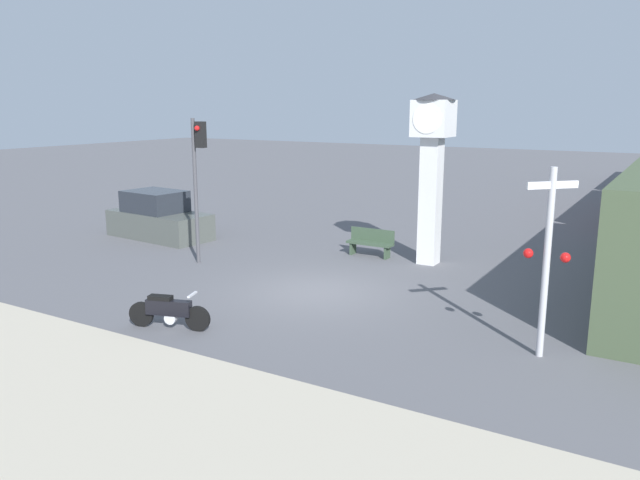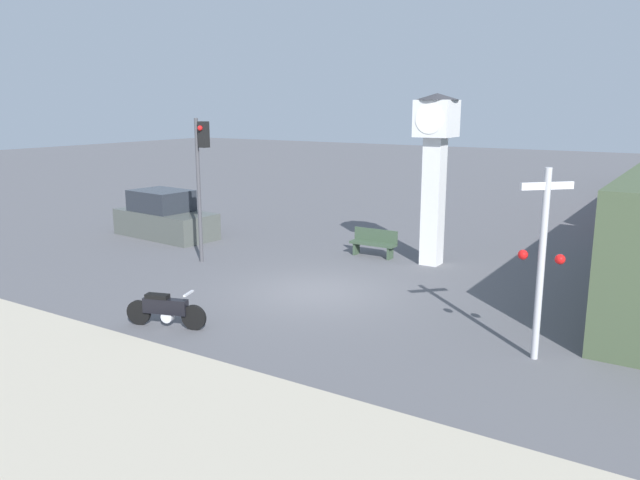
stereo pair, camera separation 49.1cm
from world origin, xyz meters
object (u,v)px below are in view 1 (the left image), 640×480
(bench, at_px, (371,242))
(traffic_light, at_px, (198,165))
(motorcycle, at_px, (169,311))
(railroad_crossing_signal, at_px, (547,256))
(parked_car, at_px, (158,218))
(clock_tower, at_px, (432,153))

(bench, bearing_deg, traffic_light, -139.22)
(motorcycle, relative_size, bench, 1.19)
(railroad_crossing_signal, distance_m, bench, 9.16)
(bench, xyz_separation_m, parked_car, (-8.32, -1.47, 0.26))
(railroad_crossing_signal, relative_size, bench, 2.40)
(motorcycle, distance_m, clock_tower, 9.68)
(parked_car, bearing_deg, clock_tower, 13.56)
(motorcycle, xyz_separation_m, railroad_crossing_signal, (7.60, 2.68, 1.68))
(motorcycle, xyz_separation_m, traffic_light, (-3.42, 4.98, 2.73))
(bench, distance_m, parked_car, 8.46)
(motorcycle, relative_size, clock_tower, 0.36)
(clock_tower, bearing_deg, parked_car, -171.58)
(traffic_light, xyz_separation_m, parked_car, (-4.07, 2.19, -2.40))
(traffic_light, distance_m, bench, 6.21)
(traffic_light, xyz_separation_m, railroad_crossing_signal, (11.01, -2.30, -1.05))
(clock_tower, xyz_separation_m, bench, (-2.03, -0.06, -3.04))
(railroad_crossing_signal, xyz_separation_m, bench, (-6.76, 5.97, -1.61))
(clock_tower, height_order, parked_car, clock_tower)
(bench, relative_size, parked_car, 0.37)
(motorcycle, distance_m, traffic_light, 6.63)
(clock_tower, distance_m, traffic_light, 7.32)
(clock_tower, distance_m, bench, 3.66)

